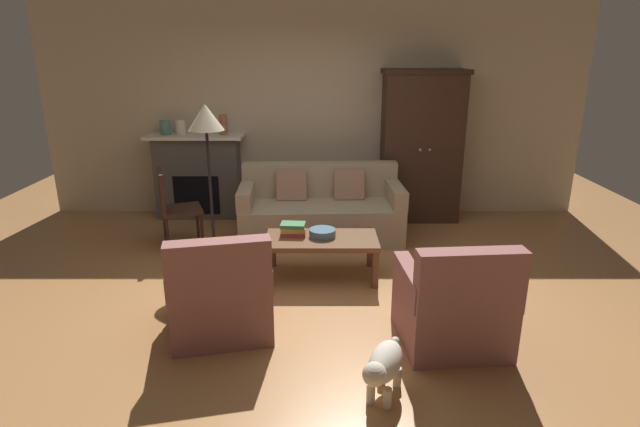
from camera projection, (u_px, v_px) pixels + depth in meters
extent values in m
plane|color=#B27A47|center=(312.00, 291.00, 4.79)|extent=(9.60, 9.60, 0.00)
cube|color=beige|center=(315.00, 111.00, 6.79)|extent=(7.20, 0.10, 2.80)
cube|color=#4C4947|center=(200.00, 177.00, 6.82)|extent=(1.10, 0.36, 1.08)
cube|color=black|center=(198.00, 195.00, 6.71)|extent=(0.60, 0.01, 0.52)
cube|color=white|center=(197.00, 136.00, 6.63)|extent=(1.26, 0.48, 0.04)
cube|color=#382319|center=(422.00, 149.00, 6.61)|extent=(1.00, 0.52, 1.89)
cube|color=#2F1E15|center=(427.00, 71.00, 6.31)|extent=(1.06, 0.55, 0.06)
sphere|color=#ADAFB5|center=(422.00, 150.00, 6.34)|extent=(0.04, 0.04, 0.04)
sphere|color=#ADAFB5|center=(431.00, 150.00, 6.34)|extent=(0.04, 0.04, 0.04)
cube|color=tan|center=(323.00, 221.00, 6.08)|extent=(1.93, 0.92, 0.44)
cube|color=tan|center=(321.00, 179.00, 6.27)|extent=(1.91, 0.26, 0.42)
cube|color=tan|center=(248.00, 195.00, 5.95)|extent=(0.19, 0.80, 0.22)
cube|color=tan|center=(397.00, 194.00, 6.01)|extent=(0.19, 0.80, 0.22)
cube|color=#9E755B|center=(293.00, 185.00, 6.14)|extent=(0.37, 0.20, 0.37)
cube|color=#9E755B|center=(351.00, 185.00, 6.17)|extent=(0.37, 0.20, 0.37)
cube|color=brown|center=(323.00, 239.00, 4.99)|extent=(1.10, 0.60, 0.05)
cube|color=brown|center=(269.00, 270.00, 4.81)|extent=(0.06, 0.06, 0.37)
cube|color=brown|center=(377.00, 270.00, 4.81)|extent=(0.06, 0.06, 0.37)
cube|color=brown|center=(274.00, 249.00, 5.31)|extent=(0.06, 0.06, 0.37)
cube|color=brown|center=(372.00, 249.00, 5.30)|extent=(0.06, 0.06, 0.37)
cylinder|color=slate|center=(324.00, 233.00, 4.99)|extent=(0.26, 0.26, 0.08)
cube|color=#B73833|center=(295.00, 233.00, 5.04)|extent=(0.24, 0.17, 0.04)
cube|color=gold|center=(294.00, 229.00, 5.03)|extent=(0.25, 0.18, 0.04)
cube|color=#427A4C|center=(294.00, 225.00, 5.02)|extent=(0.25, 0.19, 0.04)
cylinder|color=slate|center=(167.00, 127.00, 6.59)|extent=(0.14, 0.14, 0.18)
cylinder|color=beige|center=(182.00, 127.00, 6.59)|extent=(0.13, 0.13, 0.20)
cylinder|color=#A86042|center=(225.00, 125.00, 6.58)|extent=(0.10, 0.10, 0.26)
cube|color=#935B56|center=(223.00, 305.00, 4.10)|extent=(0.90, 0.90, 0.42)
cube|color=#935B56|center=(220.00, 270.00, 3.68)|extent=(0.78, 0.32, 0.46)
cube|color=#935B56|center=(262.00, 266.00, 4.07)|extent=(0.26, 0.71, 0.20)
cube|color=#935B56|center=(177.00, 273.00, 3.94)|extent=(0.26, 0.71, 0.20)
cube|color=#935B56|center=(452.00, 316.00, 3.93)|extent=(0.82, 0.82, 0.42)
cube|color=#935B56|center=(471.00, 282.00, 3.50)|extent=(0.77, 0.22, 0.46)
cube|color=#935B56|center=(498.00, 278.00, 3.85)|extent=(0.17, 0.71, 0.20)
cube|color=#935B56|center=(412.00, 281.00, 3.81)|extent=(0.17, 0.71, 0.20)
cube|color=#382319|center=(183.00, 210.00, 5.81)|extent=(0.57, 0.57, 0.04)
cylinder|color=#382319|center=(204.00, 231.00, 5.77)|extent=(0.04, 0.04, 0.41)
cylinder|color=#382319|center=(199.00, 221.00, 6.11)|extent=(0.04, 0.04, 0.41)
cylinder|color=#382319|center=(169.00, 235.00, 5.64)|extent=(0.04, 0.04, 0.41)
cylinder|color=#382319|center=(166.00, 225.00, 5.98)|extent=(0.04, 0.04, 0.41)
cube|color=#382319|center=(163.00, 191.00, 5.66)|extent=(0.19, 0.43, 0.45)
cylinder|color=black|center=(217.00, 260.00, 5.48)|extent=(0.26, 0.26, 0.02)
cylinder|color=black|center=(213.00, 197.00, 5.26)|extent=(0.03, 0.03, 1.43)
cone|color=beige|center=(207.00, 117.00, 5.01)|extent=(0.36, 0.36, 0.26)
ellipsoid|color=beige|center=(387.00, 362.00, 3.28)|extent=(0.34, 0.45, 0.22)
sphere|color=beige|center=(376.00, 374.00, 3.06)|extent=(0.15, 0.15, 0.15)
cylinder|color=beige|center=(389.00, 398.00, 3.21)|extent=(0.06, 0.06, 0.14)
cylinder|color=beige|center=(372.00, 394.00, 3.25)|extent=(0.06, 0.06, 0.14)
cylinder|color=beige|center=(399.00, 377.00, 3.42)|extent=(0.06, 0.06, 0.14)
cylinder|color=beige|center=(383.00, 373.00, 3.46)|extent=(0.06, 0.06, 0.14)
sphere|color=beige|center=(396.00, 341.00, 3.48)|extent=(0.06, 0.06, 0.06)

